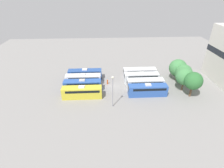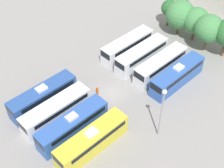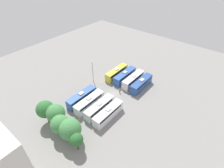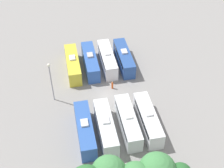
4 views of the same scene
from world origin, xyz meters
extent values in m
plane|color=gray|center=(0.00, 0.00, 0.00)|extent=(112.20, 112.20, 0.00)
cube|color=#284C93|center=(-5.43, -9.03, 1.60)|extent=(2.55, 10.77, 3.21)
cube|color=black|center=(-5.43, -8.76, 2.50)|extent=(2.59, 9.16, 0.71)
cube|color=black|center=(-5.43, -14.41, 2.50)|extent=(2.25, 0.08, 1.12)
cube|color=silver|center=(-5.43, -9.03, 3.38)|extent=(1.20, 1.60, 0.35)
cube|color=silver|center=(-1.82, -9.28, 1.60)|extent=(2.55, 10.77, 3.21)
cube|color=black|center=(-1.82, -9.02, 2.50)|extent=(2.59, 9.16, 0.71)
cube|color=black|center=(-1.82, -14.66, 2.50)|extent=(2.25, 0.08, 1.12)
cube|color=white|center=(-1.82, -9.28, 3.38)|extent=(1.20, 1.60, 0.35)
cube|color=#2D56A8|center=(1.86, -9.19, 1.60)|extent=(2.55, 10.77, 3.21)
cube|color=black|center=(1.86, -8.93, 2.50)|extent=(2.59, 9.16, 0.71)
cube|color=black|center=(1.86, -14.57, 2.50)|extent=(2.25, 0.08, 1.12)
cube|color=#B2B2B7|center=(1.86, -9.19, 3.38)|extent=(1.20, 1.60, 0.35)
cube|color=gold|center=(5.62, -8.97, 1.60)|extent=(2.55, 10.77, 3.21)
cube|color=black|center=(5.62, -8.70, 2.50)|extent=(2.59, 9.16, 0.71)
cube|color=black|center=(5.62, -14.35, 2.50)|extent=(2.25, 0.08, 1.12)
cube|color=white|center=(5.62, -8.97, 3.38)|extent=(1.20, 1.60, 0.35)
cube|color=silver|center=(-5.51, 9.04, 1.60)|extent=(2.55, 10.77, 3.21)
cube|color=black|center=(-5.51, 9.31, 2.50)|extent=(2.59, 9.16, 0.71)
cube|color=black|center=(-5.51, 3.66, 2.50)|extent=(2.25, 0.08, 1.12)
cube|color=silver|center=(-5.51, 9.04, 3.38)|extent=(1.20, 1.60, 0.35)
cube|color=silver|center=(-1.99, 8.92, 1.60)|extent=(2.55, 10.77, 3.21)
cube|color=black|center=(-1.99, 9.19, 2.50)|extent=(2.59, 9.16, 0.71)
cube|color=black|center=(-1.99, 3.55, 2.50)|extent=(2.25, 0.08, 1.12)
cube|color=white|center=(-1.99, 8.92, 3.38)|extent=(1.20, 1.60, 0.35)
cube|color=silver|center=(1.96, 9.28, 1.60)|extent=(2.55, 10.77, 3.21)
cube|color=black|center=(1.96, 9.55, 2.50)|extent=(2.59, 9.16, 0.71)
cube|color=black|center=(1.96, 3.91, 2.50)|extent=(2.25, 0.08, 1.12)
cube|color=silver|center=(1.96, 9.28, 3.38)|extent=(1.20, 1.60, 0.35)
cube|color=#2D56A8|center=(5.47, 9.19, 1.60)|extent=(2.55, 10.77, 3.21)
cube|color=black|center=(5.47, 9.46, 2.50)|extent=(2.59, 9.16, 0.71)
cube|color=black|center=(5.47, 3.82, 2.50)|extent=(2.25, 0.08, 1.12)
cube|color=silver|center=(5.47, 9.19, 3.38)|extent=(1.20, 1.60, 0.35)
cylinder|color=#CC4C19|center=(-1.42, -1.82, 0.76)|extent=(0.36, 0.36, 1.52)
sphere|color=tan|center=(-1.42, -1.82, 1.64)|extent=(0.24, 0.24, 0.24)
cylinder|color=gray|center=(10.16, -0.85, 4.11)|extent=(0.20, 0.20, 8.21)
sphere|color=#EAE5C6|center=(10.16, -0.85, 8.39)|extent=(0.60, 0.60, 0.60)
camera|label=1|loc=(46.30, -2.96, 27.31)|focal=28.00mm
camera|label=2|loc=(24.99, -23.78, 35.19)|focal=50.00mm
camera|label=3|loc=(-28.32, 35.18, 38.96)|focal=28.00mm
camera|label=4|loc=(7.68, 43.32, 42.10)|focal=50.00mm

